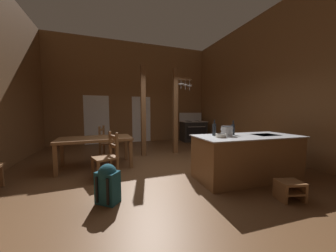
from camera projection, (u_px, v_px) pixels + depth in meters
ground_plane at (162, 173)px, 4.07m from camera, size 7.72×9.21×0.10m
wall_back at (133, 93)px, 7.90m from camera, size 7.72×0.14×4.42m
wall_right at (278, 83)px, 5.06m from camera, size 0.14×9.21×4.42m
glazed_door_back_left at (97, 120)px, 7.41m from camera, size 1.00×0.01×2.05m
glazed_panel_back_right at (141, 119)px, 8.04m from camera, size 0.84×0.01×2.05m
kitchen_island at (246, 157)px, 3.63m from camera, size 2.20×1.06×0.89m
stove_range at (193, 131)px, 8.23m from camera, size 1.20×0.90×1.32m
support_post_with_pot_rack at (176, 108)px, 5.75m from camera, size 0.65×0.21×2.77m
support_post_center at (143, 111)px, 5.42m from camera, size 0.14×0.14×2.77m
step_stool at (290, 189)px, 2.72m from camera, size 0.42×0.36×0.30m
dining_table at (96, 141)px, 4.32m from camera, size 1.74×0.98×0.74m
ladderback_chair_near_window at (107, 156)px, 3.64m from camera, size 0.56×0.56×0.95m
ladderback_chair_by_post at (107, 142)px, 5.28m from camera, size 0.55×0.55×0.95m
backpack at (108, 182)px, 2.63m from camera, size 0.39×0.39×0.60m
stockpot_on_counter at (227, 131)px, 3.57m from camera, size 0.31×0.24×0.20m
mixing_bowl_on_counter at (221, 136)px, 3.34m from camera, size 0.20×0.20×0.07m
bottle_tall_on_counter at (214, 129)px, 3.59m from camera, size 0.07×0.07×0.32m
bottle_short_on_counter at (233, 129)px, 3.73m from camera, size 0.07×0.07×0.30m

